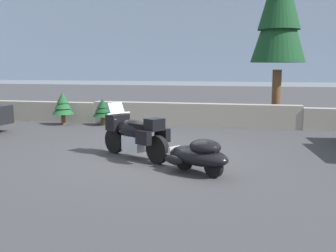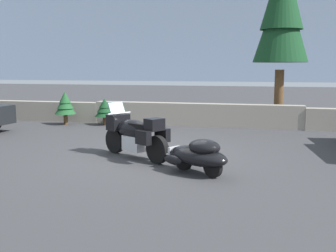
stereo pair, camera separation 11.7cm
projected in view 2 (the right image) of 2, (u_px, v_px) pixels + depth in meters
name	position (u px, v px, depth m)	size (l,w,h in m)	color
ground_plane	(156.00, 157.00, 10.07)	(80.00, 80.00, 0.00)	#38383A
stone_guard_wall	(196.00, 115.00, 15.41)	(24.00, 0.55, 0.86)	gray
distant_ridgeline	(259.00, 44.00, 100.77)	(240.00, 80.00, 16.00)	#8C9EB7
touring_motorcycle	(135.00, 133.00, 9.88)	(2.03, 1.47, 1.33)	black
car_shaped_trailer	(198.00, 155.00, 8.41)	(2.05, 1.49, 0.76)	black
pine_tree_tall	(282.00, 3.00, 15.17)	(2.09, 2.09, 7.41)	brown
pine_sapling_near	(65.00, 104.00, 15.68)	(0.83, 0.83, 1.30)	brown
pine_sapling_farther	(105.00, 108.00, 15.58)	(0.77, 0.77, 1.04)	brown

